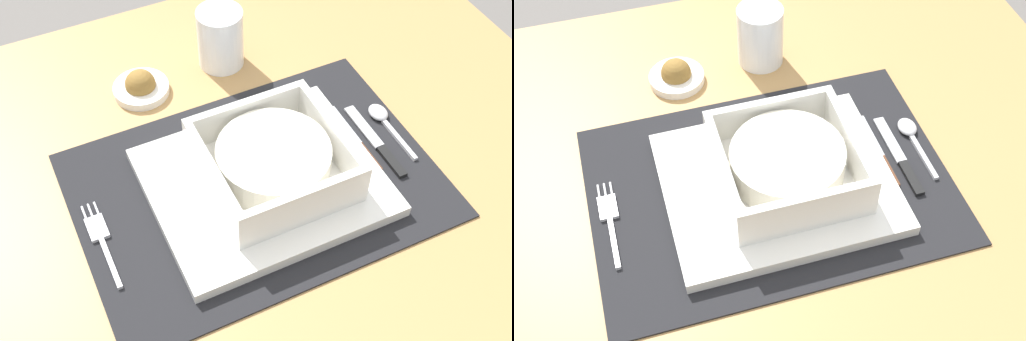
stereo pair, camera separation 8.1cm
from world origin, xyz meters
TOP-DOWN VIEW (x-y plane):
  - dining_table at (0.00, 0.00)m, footprint 1.01×0.75m
  - placemat at (0.03, -0.04)m, footprint 0.45×0.32m
  - serving_plate at (0.03, -0.04)m, footprint 0.28×0.23m
  - porridge_bowl at (0.05, -0.04)m, footprint 0.17×0.17m
  - fork at (-0.17, -0.03)m, footprint 0.02×0.13m
  - spoon at (0.23, -0.01)m, footprint 0.02×0.11m
  - butter_knife at (0.20, -0.05)m, footprint 0.01×0.14m
  - bread_knife at (0.17, -0.03)m, footprint 0.01×0.13m
  - drinking_glass at (0.08, 0.20)m, footprint 0.07×0.07m
  - condiment_saucer at (-0.05, 0.19)m, footprint 0.08×0.08m

SIDE VIEW (x-z plane):
  - dining_table at x=0.00m, z-range 0.27..1.01m
  - placemat at x=0.03m, z-range 0.75..0.75m
  - fork at x=-0.17m, z-range 0.75..0.75m
  - butter_knife at x=0.20m, z-range 0.75..0.75m
  - bread_knife at x=0.17m, z-range 0.75..0.75m
  - spoon at x=0.23m, z-range 0.75..0.76m
  - condiment_saucer at x=-0.05m, z-range 0.73..0.78m
  - serving_plate at x=0.03m, z-range 0.75..0.76m
  - drinking_glass at x=0.08m, z-range 0.74..0.83m
  - porridge_bowl at x=0.05m, z-range 0.76..0.82m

